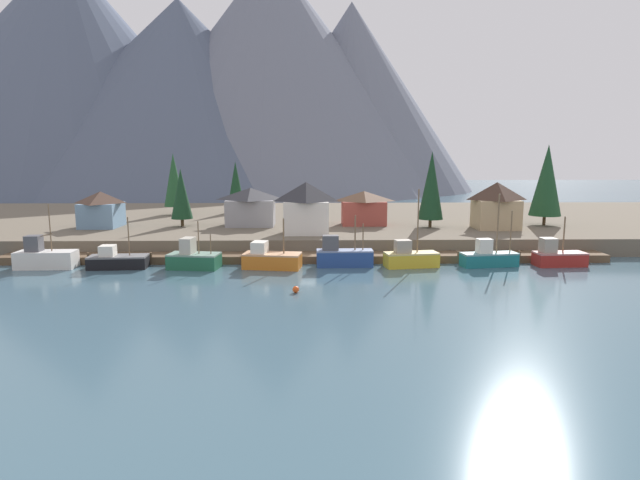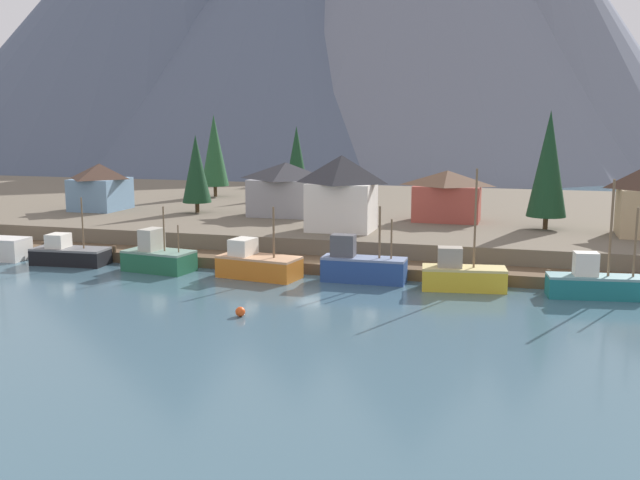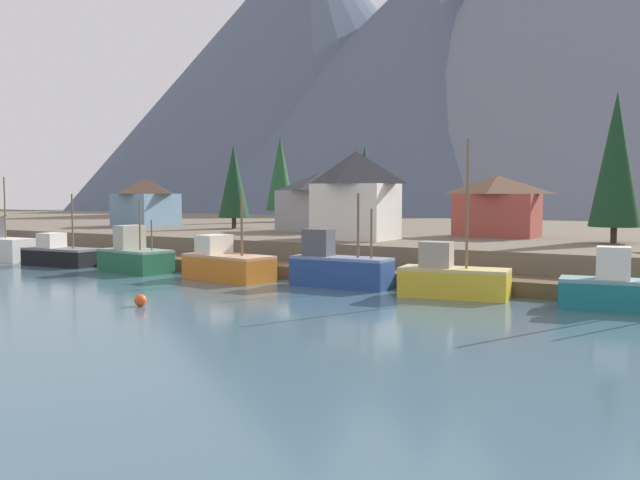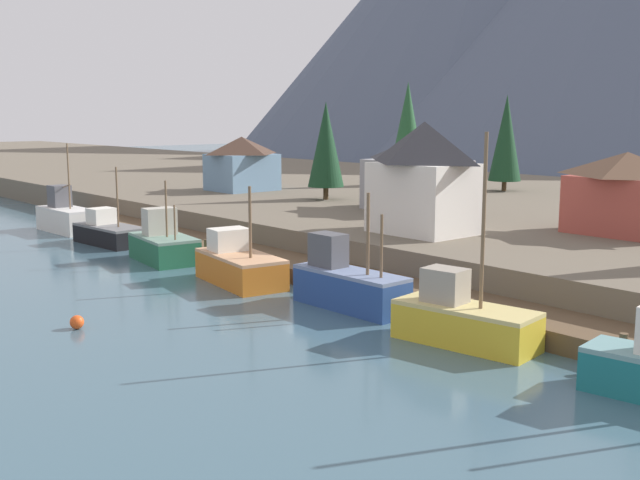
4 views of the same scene
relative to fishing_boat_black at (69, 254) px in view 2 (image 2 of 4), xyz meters
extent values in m
cube|color=#3D5B6B|center=(23.60, 21.86, -1.48)|extent=(400.00, 400.00, 1.00)
cube|color=brown|center=(23.60, 3.86, -0.48)|extent=(80.00, 4.00, 1.00)
cylinder|color=brown|center=(-4.40, 2.06, -0.18)|extent=(0.36, 0.36, 1.60)
cylinder|color=brown|center=(3.60, 2.06, -0.18)|extent=(0.36, 0.36, 1.60)
cylinder|color=brown|center=(11.60, 2.06, -0.18)|extent=(0.36, 0.36, 1.60)
cylinder|color=brown|center=(19.60, 2.06, -0.18)|extent=(0.36, 0.36, 1.60)
cylinder|color=brown|center=(27.60, 2.06, -0.18)|extent=(0.36, 0.36, 1.60)
cylinder|color=brown|center=(35.60, 2.06, -0.18)|extent=(0.36, 0.36, 1.60)
cylinder|color=brown|center=(43.60, 2.06, -0.18)|extent=(0.36, 0.36, 1.60)
cube|color=#665B4C|center=(23.60, 33.86, 0.27)|extent=(400.00, 56.00, 2.50)
cone|color=#4C566B|center=(-67.99, 151.01, 43.94)|extent=(152.30, 152.30, 89.84)
cone|color=#4C566B|center=(-24.02, 143.32, 34.35)|extent=(142.14, 142.14, 70.67)
cone|color=slate|center=(10.13, 150.14, 43.81)|extent=(136.41, 136.41, 89.59)
cone|color=slate|center=(40.87, 151.00, 34.86)|extent=(95.34, 95.34, 71.67)
cube|color=black|center=(0.14, 0.01, -0.29)|extent=(7.29, 3.40, 1.39)
cube|color=slate|center=(0.14, 0.01, 0.51)|extent=(7.29, 3.40, 0.20)
cube|color=silver|center=(-1.07, -0.07, 1.27)|extent=(1.90, 2.10, 1.31)
cylinder|color=brown|center=(1.56, 0.11, 3.03)|extent=(0.15, 0.15, 4.85)
cube|color=#1E5B3D|center=(9.69, -0.34, -0.14)|extent=(6.62, 4.05, 1.69)
cube|color=gray|center=(9.69, -0.34, 0.81)|extent=(6.62, 4.05, 0.20)
cube|color=#B2AD9E|center=(8.95, -0.23, 1.89)|extent=(1.74, 2.43, 1.96)
cylinder|color=brown|center=(10.34, -0.44, 2.94)|extent=(0.15, 0.15, 4.06)
cylinder|color=brown|center=(11.86, -0.66, 2.15)|extent=(0.12, 0.12, 2.47)
cube|color=#CC6B1E|center=(19.45, -0.43, -0.13)|extent=(7.51, 4.23, 1.71)
cube|color=tan|center=(19.45, -0.43, 0.82)|extent=(7.51, 4.23, 0.20)
cube|color=silver|center=(17.86, -0.18, 1.64)|extent=(2.13, 2.62, 1.43)
cylinder|color=brown|center=(20.91, -0.67, 3.12)|extent=(0.19, 0.19, 4.39)
cube|color=navy|center=(28.58, 0.54, -0.03)|extent=(7.13, 2.41, 1.91)
cube|color=#6C7DA2|center=(28.58, 0.54, 1.03)|extent=(7.13, 2.41, 0.20)
cube|color=#4C4C51|center=(26.77, 0.51, 2.07)|extent=(2.03, 1.38, 1.87)
cylinder|color=brown|center=(29.90, 0.56, 3.33)|extent=(0.18, 0.18, 4.40)
cylinder|color=brown|center=(30.90, 0.57, 2.81)|extent=(0.16, 0.16, 3.36)
cube|color=gold|center=(37.00, -0.02, -0.15)|extent=(6.98, 3.48, 1.66)
cube|color=tan|center=(37.00, -0.02, 0.78)|extent=(6.98, 3.48, 0.20)
cube|color=gray|center=(35.86, -0.19, 1.69)|extent=(2.14, 1.71, 1.61)
cylinder|color=brown|center=(37.75, 0.09, 4.87)|extent=(0.17, 0.17, 7.97)
cube|color=#196B70|center=(46.97, 0.13, -0.21)|extent=(7.34, 3.22, 1.54)
cube|color=#679496|center=(46.97, 0.13, 0.66)|extent=(7.34, 3.22, 0.20)
cube|color=silver|center=(46.24, 0.02, 1.67)|extent=(1.94, 1.58, 1.81)
cylinder|color=brown|center=(47.92, 0.26, 4.50)|extent=(0.20, 0.20, 7.47)
cylinder|color=brown|center=(49.74, 0.51, 3.43)|extent=(0.17, 0.17, 5.34)
cube|color=#6689A8|center=(-9.20, 19.86, 3.46)|extent=(5.66, 6.29, 3.89)
pyramid|color=#422D23|center=(-9.20, 19.86, 6.33)|extent=(5.95, 6.61, 1.84)
cube|color=#9E4238|center=(33.12, 21.59, 3.48)|extent=(7.15, 4.40, 3.93)
pyramid|color=brown|center=(33.12, 21.59, 6.29)|extent=(7.51, 4.62, 1.67)
cube|color=gray|center=(14.52, 21.33, 3.65)|extent=(7.70, 6.06, 4.26)
pyramid|color=#2D2D33|center=(14.52, 21.33, 6.74)|extent=(8.08, 6.36, 1.93)
cube|color=silver|center=(23.65, 11.92, 3.92)|extent=(6.47, 4.95, 4.81)
pyramid|color=#2D2D33|center=(23.65, 11.92, 7.73)|extent=(6.79, 5.19, 2.80)
cylinder|color=#4C3823|center=(3.44, 20.75, 2.14)|extent=(0.50, 0.50, 1.24)
cone|color=#14381E|center=(3.44, 20.75, 6.79)|extent=(3.47, 3.47, 8.06)
cylinder|color=#4C3823|center=(-1.88, 37.81, 2.31)|extent=(0.50, 0.50, 1.59)
cone|color=#1E4C28|center=(-1.88, 37.81, 8.19)|extent=(3.98, 3.98, 10.15)
cylinder|color=#4C3823|center=(9.58, 40.67, 2.06)|extent=(0.50, 0.50, 1.09)
cone|color=#14381E|center=(9.58, 40.67, 7.13)|extent=(3.42, 3.42, 9.05)
cylinder|color=#4C3823|center=(43.53, 18.70, 2.17)|extent=(0.50, 0.50, 1.31)
cone|color=#14381E|center=(43.53, 18.70, 8.21)|extent=(3.99, 3.99, 10.76)
sphere|color=#E04C19|center=(22.67, -12.59, -0.63)|extent=(0.70, 0.70, 0.70)
camera|label=1|loc=(24.03, -66.55, 13.27)|focal=30.20mm
camera|label=2|loc=(41.76, -58.38, 12.82)|focal=40.71mm
camera|label=3|loc=(52.16, -41.53, 5.60)|focal=39.27mm
camera|label=4|loc=(58.72, -27.66, 9.61)|focal=43.17mm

